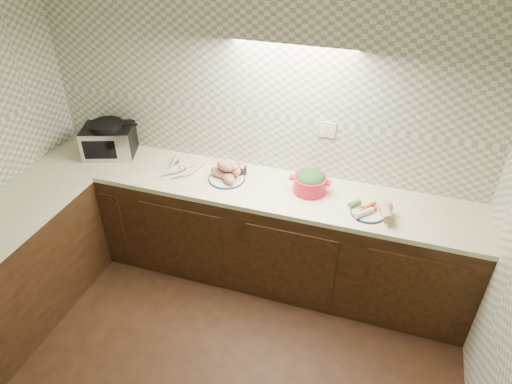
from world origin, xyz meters
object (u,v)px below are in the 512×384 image
(sweet_potato_plate, at_px, (227,172))
(dutch_oven, at_px, (310,182))
(parsnip_pile, at_px, (187,164))
(toaster_oven, at_px, (109,139))
(veg_plate, at_px, (375,209))
(onion_bowl, at_px, (238,169))

(sweet_potato_plate, height_order, dutch_oven, dutch_oven)
(parsnip_pile, distance_m, sweet_potato_plate, 0.39)
(toaster_oven, xyz_separation_m, sweet_potato_plate, (1.11, -0.07, -0.07))
(sweet_potato_plate, height_order, veg_plate, sweet_potato_plate)
(sweet_potato_plate, relative_size, onion_bowl, 2.24)
(toaster_oven, distance_m, veg_plate, 2.28)
(onion_bowl, distance_m, veg_plate, 1.13)
(parsnip_pile, xyz_separation_m, dutch_oven, (1.04, -0.02, 0.05))
(toaster_oven, distance_m, parsnip_pile, 0.73)
(dutch_oven, relative_size, veg_plate, 0.98)
(sweet_potato_plate, distance_m, veg_plate, 1.17)
(dutch_oven, height_order, veg_plate, dutch_oven)
(parsnip_pile, relative_size, dutch_oven, 1.19)
(toaster_oven, height_order, onion_bowl, toaster_oven)
(toaster_oven, relative_size, veg_plate, 1.54)
(sweet_potato_plate, xyz_separation_m, veg_plate, (1.16, -0.10, -0.03))
(parsnip_pile, height_order, onion_bowl, onion_bowl)
(sweet_potato_plate, xyz_separation_m, dutch_oven, (0.66, 0.04, 0.02))
(toaster_oven, xyz_separation_m, parsnip_pile, (0.73, -0.01, -0.11))
(parsnip_pile, xyz_separation_m, onion_bowl, (0.43, 0.05, 0.01))
(dutch_oven, bearing_deg, veg_plate, -16.30)
(parsnip_pile, height_order, dutch_oven, dutch_oven)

